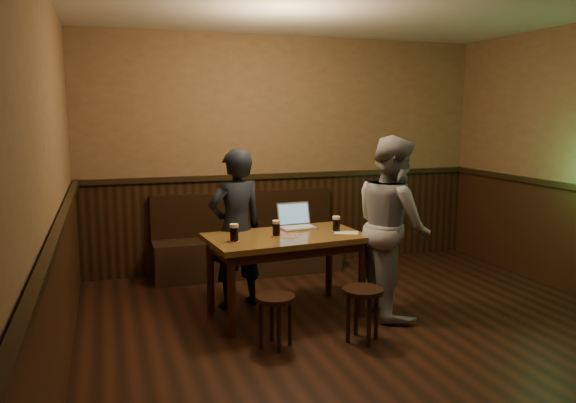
# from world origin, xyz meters

# --- Properties ---
(room) EXTENTS (5.04, 6.04, 2.84)m
(room) POSITION_xyz_m (0.00, 0.22, 1.20)
(room) COLOR black
(room) RESTS_ON ground
(bench) EXTENTS (2.20, 0.50, 0.95)m
(bench) POSITION_xyz_m (-0.58, 2.75, 0.31)
(bench) COLOR black
(bench) RESTS_ON ground
(pub_table) EXTENTS (1.51, 0.95, 0.77)m
(pub_table) POSITION_xyz_m (-0.58, 1.28, 0.67)
(pub_table) COLOR brown
(pub_table) RESTS_ON ground
(stool_left) EXTENTS (0.34, 0.34, 0.43)m
(stool_left) POSITION_xyz_m (-0.89, 0.59, 0.35)
(stool_left) COLOR black
(stool_left) RESTS_ON ground
(stool_right) EXTENTS (0.34, 0.34, 0.45)m
(stool_right) POSITION_xyz_m (-0.16, 0.48, 0.36)
(stool_right) COLOR black
(stool_right) RESTS_ON ground
(pint_left) EXTENTS (0.10, 0.10, 0.16)m
(pint_left) POSITION_xyz_m (-1.09, 1.17, 0.85)
(pint_left) COLOR maroon
(pint_left) RESTS_ON pub_table
(pint_mid) EXTENTS (0.10, 0.10, 0.15)m
(pint_mid) POSITION_xyz_m (-0.67, 1.26, 0.84)
(pint_mid) COLOR maroon
(pint_mid) RESTS_ON pub_table
(pint_right) EXTENTS (0.10, 0.10, 0.15)m
(pint_right) POSITION_xyz_m (-0.07, 1.29, 0.84)
(pint_right) COLOR maroon
(pint_right) RESTS_ON pub_table
(laptop) EXTENTS (0.36, 0.30, 0.24)m
(laptop) POSITION_xyz_m (-0.38, 1.57, 0.83)
(laptop) COLOR silver
(laptop) RESTS_ON pub_table
(menu) EXTENTS (0.26, 0.23, 0.00)m
(menu) POSITION_xyz_m (-0.00, 1.19, 0.77)
(menu) COLOR silver
(menu) RESTS_ON pub_table
(person_suit) EXTENTS (0.64, 0.51, 1.56)m
(person_suit) POSITION_xyz_m (-0.96, 1.65, 0.78)
(person_suit) COLOR black
(person_suit) RESTS_ON ground
(person_grey) EXTENTS (0.71, 0.87, 1.69)m
(person_grey) POSITION_xyz_m (0.39, 1.02, 0.84)
(person_grey) COLOR gray
(person_grey) RESTS_ON ground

